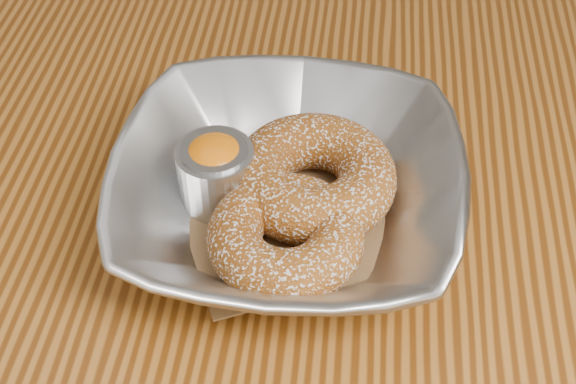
# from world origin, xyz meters

# --- Properties ---
(table) EXTENTS (1.20, 0.80, 0.75)m
(table) POSITION_xyz_m (0.00, 0.00, 0.65)
(table) COLOR brown
(table) RESTS_ON ground_plane
(serving_bowl) EXTENTS (0.24, 0.24, 0.06)m
(serving_bowl) POSITION_xyz_m (0.09, 0.01, 0.78)
(serving_bowl) COLOR #B2B4B9
(serving_bowl) RESTS_ON table
(parchment) EXTENTS (0.19, 0.19, 0.00)m
(parchment) POSITION_xyz_m (0.09, 0.01, 0.76)
(parchment) COLOR brown
(parchment) RESTS_ON table
(donut_back) EXTENTS (0.15, 0.15, 0.04)m
(donut_back) POSITION_xyz_m (0.11, 0.03, 0.78)
(donut_back) COLOR brown
(donut_back) RESTS_ON parchment
(donut_front) EXTENTS (0.12, 0.12, 0.04)m
(donut_front) POSITION_xyz_m (0.09, -0.02, 0.78)
(donut_front) COLOR brown
(donut_front) RESTS_ON parchment
(ramekin) EXTENTS (0.05, 0.05, 0.05)m
(ramekin) POSITION_xyz_m (0.04, 0.02, 0.79)
(ramekin) COLOR #B2B4B9
(ramekin) RESTS_ON table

